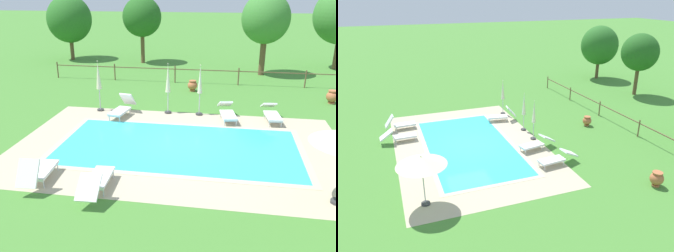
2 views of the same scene
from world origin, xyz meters
The scene contains 18 objects.
ground_plane centered at (0.00, 0.00, 0.00)m, with size 160.00×160.00×0.00m, color #478433.
pool_deck_paving centered at (0.00, 0.00, 0.00)m, with size 12.24×7.89×0.01m, color #BCAD8E.
swimming_pool_water centered at (0.00, 0.00, 0.01)m, with size 8.80×4.45×0.01m, color #38C6D1.
pool_coping_rim centered at (0.00, 0.00, 0.01)m, with size 9.28×4.93×0.01m.
sun_lounger_north_near_steps centered at (-3.78, -3.38, 0.40)m, with size 0.74×1.86×1.02m.
sun_lounger_north_mid centered at (1.76, 3.31, 0.36)m, with size 0.95×2.13×0.75m.
sun_lounger_north_far centered at (-3.03, 3.02, 0.39)m, with size 0.89×1.96×0.96m.
sun_lounger_north_end centered at (-1.87, -3.57, 0.37)m, with size 0.71×2.04×0.82m.
sun_lounger_south_near_corner centered at (3.71, 3.50, 0.35)m, with size 0.82×2.12×0.71m.
patio_umbrella_closed_row_west centered at (-1.01, 3.76, 1.50)m, with size 0.32×0.32×2.37m.
patio_umbrella_closed_row_mid_west centered at (0.46, 3.74, 1.46)m, with size 0.32×0.32×2.36m.
patio_umbrella_closed_row_mid_east centered at (-4.29, 3.59, 1.56)m, with size 0.32×0.32×2.42m.
terracotta_urn_near_fence centered at (-0.27, 7.86, 0.34)m, with size 0.56×0.56×0.62m.
terracotta_urn_by_tree centered at (7.02, 6.66, 0.37)m, with size 0.59×0.59×0.69m.
perimeter_fence centered at (0.39, 9.69, 0.70)m, with size 19.55×0.08×1.05m.
tree_far_west centered at (-5.00, 15.60, 3.49)m, with size 2.95×2.95×4.99m.
tree_centre centered at (3.91, 12.82, 3.69)m, with size 3.12×3.12×5.35m.
tree_east_mid centered at (-11.06, 16.05, 3.22)m, with size 3.54×3.54×5.07m.
Camera 1 is at (1.68, -12.32, 5.56)m, focal length 38.79 mm.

